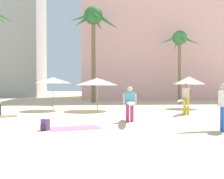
% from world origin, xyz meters
% --- Properties ---
extents(ground, '(120.00, 120.00, 0.00)m').
position_xyz_m(ground, '(0.00, 0.00, 0.00)').
color(ground, beige).
extents(hotel_pink, '(21.18, 11.48, 17.15)m').
position_xyz_m(hotel_pink, '(9.49, 27.15, 8.57)').
color(hotel_pink, beige).
rests_on(hotel_pink, ground).
extents(palm_tree_left, '(4.61, 4.41, 6.99)m').
position_xyz_m(palm_tree_left, '(8.57, 19.07, 5.79)').
color(palm_tree_left, '#896B4C').
rests_on(palm_tree_left, ground).
extents(palm_tree_center, '(4.83, 5.18, 9.04)m').
position_xyz_m(palm_tree_center, '(0.10, 18.62, 7.46)').
color(palm_tree_center, brown).
rests_on(palm_tree_center, ground).
extents(cafe_umbrella_2, '(2.35, 2.35, 2.15)m').
position_xyz_m(cafe_umbrella_2, '(-2.65, 10.93, 1.96)').
color(cafe_umbrella_2, gray).
rests_on(cafe_umbrella_2, ground).
extents(cafe_umbrella_3, '(2.75, 2.75, 2.11)m').
position_xyz_m(cafe_umbrella_3, '(0.22, 10.55, 1.88)').
color(cafe_umbrella_3, gray).
rests_on(cafe_umbrella_3, ground).
extents(cafe_umbrella_4, '(2.19, 2.19, 2.24)m').
position_xyz_m(cafe_umbrella_4, '(6.71, 11.55, 1.97)').
color(cafe_umbrella_4, gray).
rests_on(cafe_umbrella_4, ground).
extents(beach_towel, '(2.17, 1.52, 0.01)m').
position_xyz_m(beach_towel, '(-0.84, 3.47, 0.01)').
color(beach_towel, '#EF6684').
rests_on(beach_towel, ground).
extents(backpack, '(0.35, 0.34, 0.42)m').
position_xyz_m(backpack, '(-1.90, 3.05, 0.20)').
color(backpack, '#5B3F72').
rests_on(backpack, ground).
extents(person_mid_center, '(1.83, 2.52, 1.75)m').
position_xyz_m(person_mid_center, '(5.12, 7.79, 0.94)').
color(person_mid_center, gold).
rests_on(person_mid_center, ground).
extents(person_near_right, '(2.91, 0.99, 1.74)m').
position_xyz_m(person_near_right, '(4.55, 2.43, 0.93)').
color(person_near_right, blue).
rests_on(person_near_right, ground).
extents(person_far_left, '(1.07, 0.78, 0.93)m').
position_xyz_m(person_far_left, '(-4.75, 7.33, 0.31)').
color(person_far_left, beige).
rests_on(person_far_left, ground).
extents(person_near_left, '(0.78, 3.11, 1.60)m').
position_xyz_m(person_near_left, '(1.55, 4.93, 0.89)').
color(person_near_left, '#B7337F').
rests_on(person_near_left, ground).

